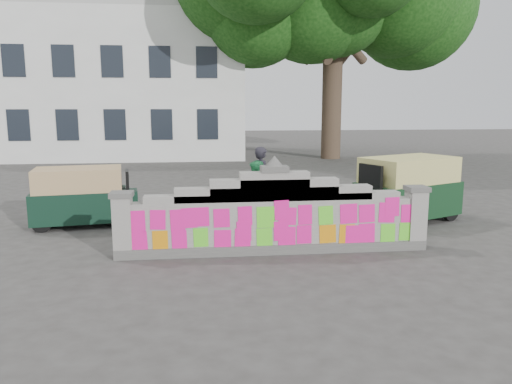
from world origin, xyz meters
TOP-DOWN VIEW (x-y plane):
  - ground at (0.00, 0.00)m, footprint 100.00×100.00m
  - parapet_wall at (-0.00, -0.01)m, footprint 6.48×0.44m
  - building at (-7.00, 21.98)m, footprint 16.00×10.00m
  - cyclist_bike at (0.09, 2.71)m, footprint 2.04×1.24m
  - cyclist_rider at (0.09, 2.71)m, footprint 0.59×0.72m
  - pedestrian at (-0.11, 2.07)m, footprint 0.92×1.01m
  - rickshaw_left at (-4.43, 2.91)m, footprint 2.71×1.54m
  - rickshaw_right at (3.83, 2.41)m, footprint 3.11×2.36m

SIDE VIEW (x-z plane):
  - ground at x=0.00m, z-range 0.00..0.00m
  - cyclist_bike at x=0.09m, z-range 0.00..1.01m
  - parapet_wall at x=0.00m, z-range -0.26..1.75m
  - rickshaw_left at x=-4.43m, z-range 0.03..1.49m
  - pedestrian at x=-0.11m, z-range 0.00..1.67m
  - cyclist_rider at x=0.09m, z-range 0.00..1.71m
  - rickshaw_right at x=3.83m, z-range 0.03..1.71m
  - building at x=-7.00m, z-range -0.44..8.46m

